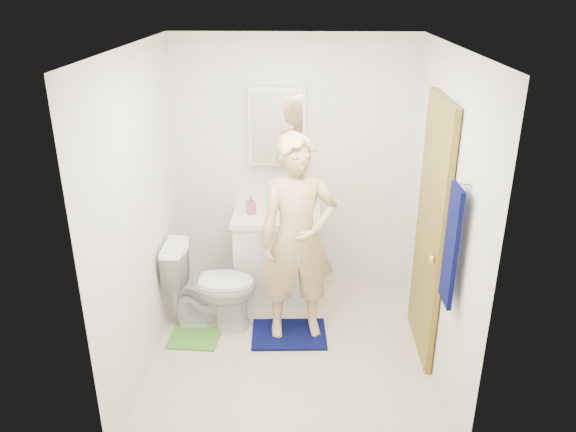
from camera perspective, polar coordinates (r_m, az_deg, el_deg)
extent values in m
cube|color=beige|center=(4.71, 0.22, -13.76)|extent=(2.20, 2.40, 0.02)
cube|color=white|center=(3.80, 0.28, 17.00)|extent=(2.20, 2.40, 0.02)
cube|color=silver|center=(5.24, 0.60, 5.07)|extent=(2.20, 0.02, 2.40)
cube|color=silver|center=(3.03, -0.38, -8.95)|extent=(2.20, 0.02, 2.40)
cube|color=silver|center=(4.28, -14.79, 0.12)|extent=(0.02, 2.40, 2.40)
cube|color=silver|center=(4.23, 15.47, -0.23)|extent=(0.02, 2.40, 2.40)
cube|color=white|center=(5.28, -1.13, -4.20)|extent=(0.75, 0.55, 0.80)
cube|color=white|center=(5.10, -1.17, 0.06)|extent=(0.79, 0.59, 0.05)
cylinder|color=white|center=(5.09, -1.17, 0.21)|extent=(0.40, 0.40, 0.03)
cylinder|color=silver|center=(5.23, -1.08, 1.68)|extent=(0.03, 0.03, 0.12)
cube|color=white|center=(5.07, -1.11, 9.15)|extent=(0.50, 0.12, 0.70)
cube|color=white|center=(5.01, -1.15, 8.99)|extent=(0.46, 0.01, 0.66)
cube|color=olive|center=(4.42, 14.25, -1.56)|extent=(0.05, 0.80, 2.05)
sphere|color=gold|center=(4.16, 14.48, -4.31)|extent=(0.07, 0.07, 0.07)
cube|color=#060B40|center=(3.68, 16.26, -2.96)|extent=(0.03, 0.24, 0.80)
cylinder|color=silver|center=(3.54, 17.62, 3.19)|extent=(0.06, 0.02, 0.02)
imported|color=white|center=(4.88, -7.79, -6.97)|extent=(0.76, 0.44, 0.77)
cube|color=#060B40|center=(4.89, 0.10, -11.92)|extent=(0.65, 0.48, 0.02)
cube|color=#4F9230|center=(4.91, -9.47, -12.09)|extent=(0.43, 0.37, 0.02)
imported|color=#C05971|center=(5.06, -3.80, 1.19)|extent=(0.10, 0.10, 0.17)
imported|color=#793B83|center=(5.18, 1.59, 1.35)|extent=(0.15, 0.15, 0.11)
imported|color=tan|center=(4.49, 0.98, -2.38)|extent=(0.69, 0.51, 1.73)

